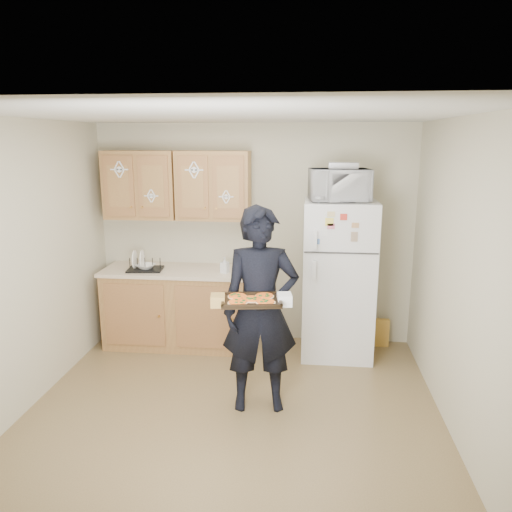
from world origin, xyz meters
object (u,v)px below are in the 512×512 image
object	(u,v)px
dish_rack	(145,264)
person	(260,310)
baking_tray	(251,301)
refrigerator	(338,279)
microwave	(339,185)

from	to	relation	value
dish_rack	person	bearing A→B (deg)	-40.21
person	dish_rack	world-z (taller)	person
baking_tray	dish_rack	size ratio (longest dim) A/B	1.24
refrigerator	dish_rack	xyz separation A→B (m)	(-2.13, -0.03, 0.13)
person	refrigerator	bearing A→B (deg)	50.81
person	microwave	distance (m)	1.67
microwave	dish_rack	world-z (taller)	microwave
baking_tray	microwave	size ratio (longest dim) A/B	0.79
refrigerator	baking_tray	world-z (taller)	refrigerator
person	dish_rack	xyz separation A→B (m)	(-1.41, 1.19, 0.08)
microwave	dish_rack	size ratio (longest dim) A/B	1.58
refrigerator	baking_tray	xyz separation A→B (m)	(-0.77, -1.52, 0.23)
refrigerator	person	xyz separation A→B (m)	(-0.72, -1.22, 0.05)
person	baking_tray	distance (m)	0.35
microwave	refrigerator	bearing A→B (deg)	53.19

